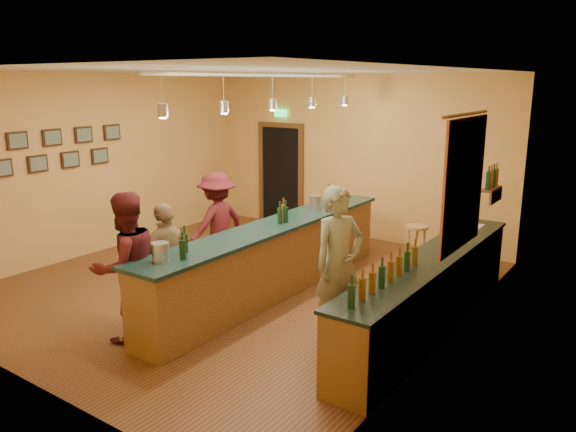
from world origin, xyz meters
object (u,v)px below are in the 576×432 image
Objects in this scene: tasting_bar at (273,254)px; bartender at (339,264)px; customer_c at (217,223)px; back_counter at (430,291)px; customer_b at (167,263)px; customer_a at (126,267)px; bar_stool at (417,234)px.

bartender is at bearing -25.26° from tasting_bar.
customer_c reaches higher than tasting_bar.
back_counter is 3.36m from customer_b.
customer_a reaches higher than customer_b.
back_counter is 2.89× the size of customer_b.
customer_c is at bearing 170.40° from tasting_bar.
customer_a is 1.09× the size of customer_c.
bar_stool is (-0.19, 2.91, -0.33)m from bartender.
customer_c is (-3.60, 0.04, 0.34)m from back_counter.
tasting_bar is at bearing 86.94° from customer_c.
customer_b is 2.08× the size of bar_stool.
tasting_bar is at bearing 87.82° from bartender.
customer_c reaches higher than bar_stool.
customer_a is at bearing -140.28° from back_counter.
tasting_bar is at bearing 174.62° from customer_a.
customer_b is at bearing -148.89° from back_counter.
customer_a is (-2.86, -2.38, 0.42)m from back_counter.
bartender is 2.49× the size of bar_stool.
bartender reaches higher than customer_c.
bartender is 1.19× the size of customer_b.
bartender reaches higher than back_counter.
tasting_bar reaches higher than back_counter.
bartender is 2.93m from customer_c.
bartender reaches higher than customer_a.
bartender is at bearing 78.17° from customer_c.
customer_c reaches higher than customer_b.
customer_a is 2.41× the size of bar_stool.
customer_c is at bearing 94.71° from bartender.
customer_b reaches higher than back_counter.
bar_stool is at bearing 162.69° from customer_b.
tasting_bar is 2.29m from customer_a.
customer_b reaches higher than bar_stool.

